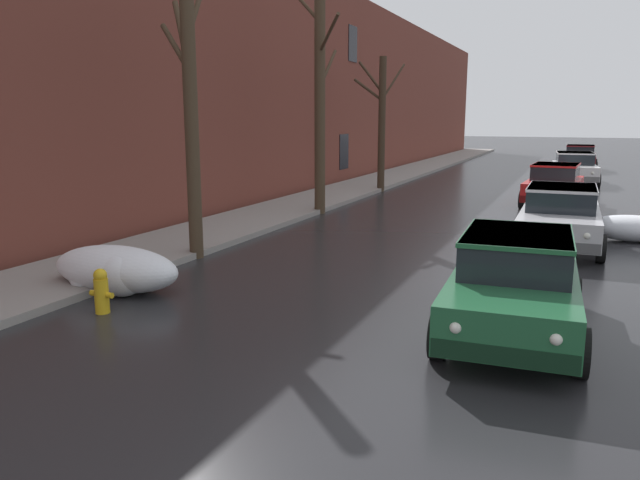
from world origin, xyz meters
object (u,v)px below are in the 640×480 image
bare_tree_mid_block (320,100)px  sedan_white_parked_far_down_block (574,167)px  sedan_red_parked_kerbside_mid (554,184)px  sedan_green_approaching_near_lane (515,282)px  bare_tree_far_down_block (381,120)px  bare_tree_second_along_sidewalk (190,88)px  sedan_maroon_queued_behind_truck (580,157)px  fire_hydrant (101,291)px  sedan_silver_parked_kerbside_close (560,215)px

bare_tree_mid_block → sedan_white_parked_far_down_block: 14.76m
sedan_red_parked_kerbside_mid → sedan_green_approaching_near_lane: bearing=-89.5°
bare_tree_mid_block → sedan_red_parked_kerbside_mid: size_ratio=1.75×
bare_tree_far_down_block → sedan_white_parked_far_down_block: 9.79m
sedan_white_parked_far_down_block → sedan_red_parked_kerbside_mid: bearing=-93.6°
bare_tree_mid_block → sedan_white_parked_far_down_block: (7.20, 12.60, -2.74)m
bare_tree_second_along_sidewalk → bare_tree_mid_block: (0.05, 6.72, -0.10)m
sedan_red_parked_kerbside_mid → sedan_maroon_queued_behind_truck: same height
sedan_white_parked_far_down_block → fire_hydrant: bearing=-105.3°
fire_hydrant → sedan_silver_parked_kerbside_close: bearing=51.9°
bare_tree_mid_block → sedan_white_parked_far_down_block: size_ratio=1.56×
bare_tree_mid_block → fire_hydrant: size_ratio=9.86×
sedan_maroon_queued_behind_truck → sedan_white_parked_far_down_block: bearing=-91.2°
bare_tree_mid_block → fire_hydrant: bearing=-85.4°
bare_tree_second_along_sidewalk → bare_tree_mid_block: bare_tree_mid_block is taller
bare_tree_second_along_sidewalk → fire_hydrant: (0.90, -3.86, -3.23)m
bare_tree_far_down_block → sedan_red_parked_kerbside_mid: (6.75, -1.65, -2.12)m
sedan_white_parked_far_down_block → fire_hydrant: size_ratio=6.33×
bare_tree_far_down_block → sedan_maroon_queued_behind_truck: bearing=62.1°
sedan_red_parked_kerbside_mid → sedan_white_parked_far_down_block: bearing=86.4°
sedan_silver_parked_kerbside_close → sedan_red_parked_kerbside_mid: same height
sedan_green_approaching_near_lane → sedan_maroon_queued_behind_truck: bearing=89.0°
bare_tree_mid_block → sedan_red_parked_kerbside_mid: bare_tree_mid_block is taller
bare_tree_second_along_sidewalk → bare_tree_far_down_block: (0.00, 13.08, -0.72)m
sedan_red_parked_kerbside_mid → sedan_white_parked_far_down_block: 7.90m
bare_tree_second_along_sidewalk → sedan_green_approaching_near_lane: 7.78m
sedan_silver_parked_kerbside_close → sedan_red_parked_kerbside_mid: (-0.46, 7.26, -0.00)m
bare_tree_mid_block → sedan_green_approaching_near_lane: (6.82, -9.03, -2.74)m
sedan_silver_parked_kerbside_close → sedan_red_parked_kerbside_mid: size_ratio=1.03×
bare_tree_second_along_sidewalk → sedan_maroon_queued_behind_truck: (7.40, 27.06, -2.83)m
sedan_red_parked_kerbside_mid → sedan_maroon_queued_behind_truck: bearing=87.6°
bare_tree_mid_block → sedan_maroon_queued_behind_truck: bearing=70.1°
sedan_silver_parked_kerbside_close → fire_hydrant: size_ratio=5.82×
bare_tree_mid_block → sedan_red_parked_kerbside_mid: bearing=35.1°
fire_hydrant → sedan_red_parked_kerbside_mid: bearing=69.1°
sedan_silver_parked_kerbside_close → sedan_red_parked_kerbside_mid: bearing=93.6°
sedan_white_parked_far_down_block → fire_hydrant: sedan_white_parked_far_down_block is taller
sedan_green_approaching_near_lane → sedan_silver_parked_kerbside_close: size_ratio=0.97×
bare_tree_second_along_sidewalk → sedan_silver_parked_kerbside_close: bearing=30.1°
sedan_silver_parked_kerbside_close → sedan_maroon_queued_behind_truck: size_ratio=0.99×
sedan_green_approaching_near_lane → sedan_silver_parked_kerbside_close: bearing=87.0°
bare_tree_far_down_block → fire_hydrant: bearing=-86.9°
bare_tree_mid_block → sedan_red_parked_kerbside_mid: (6.70, 4.71, -2.74)m
bare_tree_mid_block → sedan_green_approaching_near_lane: bare_tree_mid_block is taller
bare_tree_second_along_sidewalk → sedan_silver_parked_kerbside_close: size_ratio=1.65×
bare_tree_far_down_block → fire_hydrant: (0.90, -16.95, -2.51)m
bare_tree_far_down_block → sedan_red_parked_kerbside_mid: 7.26m
sedan_maroon_queued_behind_truck → bare_tree_mid_block: bearing=-109.9°
bare_tree_second_along_sidewalk → sedan_green_approaching_near_lane: bearing=-18.6°
sedan_maroon_queued_behind_truck → sedan_green_approaching_near_lane: bearing=-91.0°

